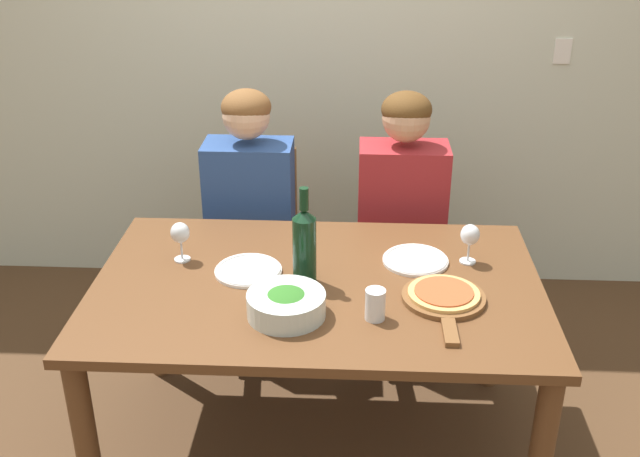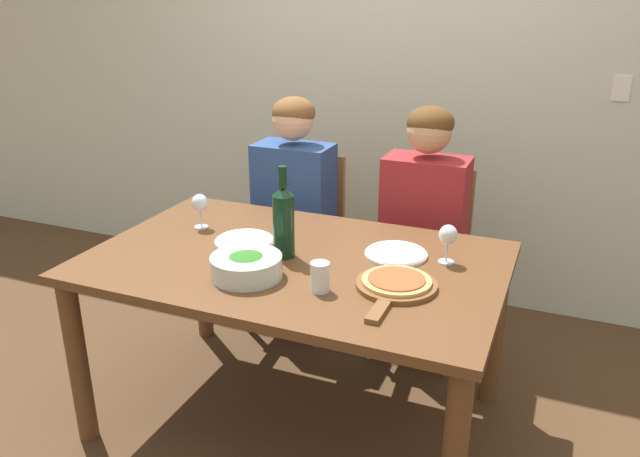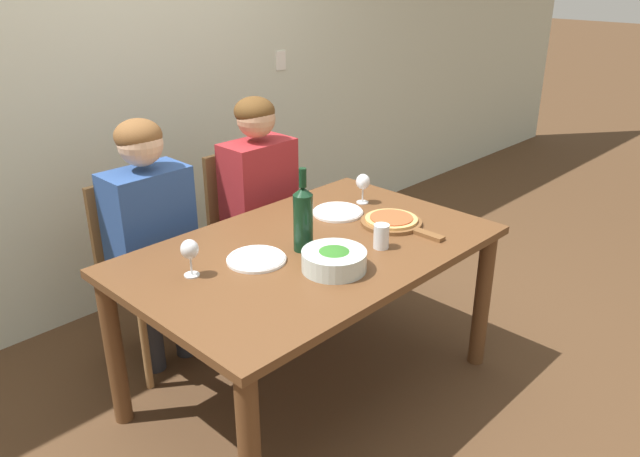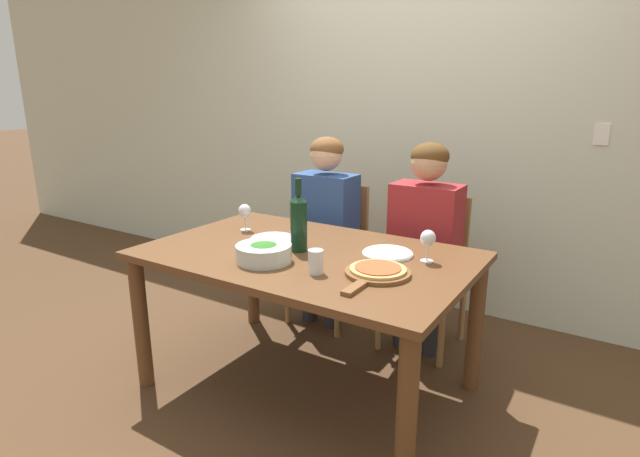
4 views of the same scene
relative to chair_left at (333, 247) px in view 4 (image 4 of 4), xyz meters
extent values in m
plane|color=#4C331E|center=(0.34, -0.81, -0.48)|extent=(40.00, 40.00, 0.00)
cube|color=beige|center=(0.34, 0.58, 0.87)|extent=(10.00, 0.05, 2.70)
cube|color=white|center=(1.44, 0.55, 0.77)|extent=(0.08, 0.01, 0.12)
cube|color=brown|center=(0.34, -0.81, 0.23)|extent=(1.57, 1.00, 0.04)
cylinder|color=brown|center=(-0.39, -1.25, -0.14)|extent=(0.08, 0.08, 0.70)
cylinder|color=brown|center=(1.06, -1.25, -0.14)|extent=(0.08, 0.08, 0.70)
cylinder|color=brown|center=(-0.39, -0.37, -0.14)|extent=(0.08, 0.08, 0.70)
cylinder|color=brown|center=(1.06, -0.37, -0.14)|extent=(0.08, 0.08, 0.70)
cube|color=#9E7042|center=(0.00, -0.07, -0.05)|extent=(0.42, 0.42, 0.04)
cube|color=#9E7042|center=(0.00, 0.12, 0.19)|extent=(0.38, 0.03, 0.45)
cylinder|color=#9E7042|center=(-0.19, -0.26, -0.28)|extent=(0.04, 0.04, 0.41)
cylinder|color=#9E7042|center=(0.19, -0.26, -0.28)|extent=(0.04, 0.04, 0.41)
cylinder|color=#9E7042|center=(-0.19, 0.12, -0.28)|extent=(0.04, 0.04, 0.41)
cylinder|color=#9E7042|center=(0.19, 0.12, -0.28)|extent=(0.04, 0.04, 0.41)
cube|color=#9E7042|center=(0.66, -0.07, -0.05)|extent=(0.42, 0.42, 0.04)
cube|color=#9E7042|center=(0.66, 0.12, 0.19)|extent=(0.38, 0.03, 0.45)
cylinder|color=#9E7042|center=(0.47, -0.26, -0.28)|extent=(0.04, 0.04, 0.41)
cylinder|color=#9E7042|center=(0.85, -0.26, -0.28)|extent=(0.04, 0.04, 0.41)
cylinder|color=#9E7042|center=(0.47, 0.12, -0.28)|extent=(0.04, 0.04, 0.41)
cylinder|color=#9E7042|center=(0.85, 0.12, -0.28)|extent=(0.04, 0.04, 0.41)
cylinder|color=#28282D|center=(-0.09, -0.15, -0.26)|extent=(0.10, 0.10, 0.45)
cylinder|color=#28282D|center=(0.09, -0.15, -0.26)|extent=(0.10, 0.10, 0.45)
cube|color=navy|center=(0.00, -0.09, 0.23)|extent=(0.38, 0.22, 0.54)
cylinder|color=navy|center=(-0.20, -0.34, 0.08)|extent=(0.07, 0.31, 0.14)
cylinder|color=navy|center=(0.20, -0.34, 0.08)|extent=(0.07, 0.31, 0.14)
sphere|color=#DBAD89|center=(0.00, -0.09, 0.62)|extent=(0.20, 0.20, 0.20)
ellipsoid|color=brown|center=(0.00, -0.08, 0.66)|extent=(0.21, 0.21, 0.15)
cylinder|color=#28282D|center=(0.57, -0.15, -0.26)|extent=(0.10, 0.10, 0.45)
cylinder|color=#28282D|center=(0.75, -0.15, -0.26)|extent=(0.10, 0.10, 0.45)
cube|color=maroon|center=(0.66, -0.09, 0.23)|extent=(0.38, 0.22, 0.54)
cylinder|color=maroon|center=(0.46, -0.34, 0.08)|extent=(0.07, 0.31, 0.14)
cylinder|color=maroon|center=(0.86, -0.34, 0.08)|extent=(0.07, 0.31, 0.14)
sphere|color=tan|center=(0.66, -0.09, 0.62)|extent=(0.20, 0.20, 0.20)
ellipsoid|color=#563819|center=(0.66, -0.08, 0.66)|extent=(0.21, 0.21, 0.15)
cylinder|color=black|center=(0.29, -0.82, 0.37)|extent=(0.08, 0.08, 0.25)
cone|color=black|center=(0.29, -0.82, 0.51)|extent=(0.08, 0.08, 0.03)
cylinder|color=black|center=(0.29, -0.82, 0.57)|extent=(0.03, 0.03, 0.08)
cylinder|color=silver|center=(0.25, -1.03, 0.29)|extent=(0.26, 0.26, 0.08)
ellipsoid|color=#2D6B23|center=(0.25, -1.03, 0.29)|extent=(0.21, 0.21, 0.09)
cylinder|color=white|center=(0.08, -0.75, 0.25)|extent=(0.24, 0.24, 0.01)
torus|color=white|center=(0.08, -0.75, 0.26)|extent=(0.24, 0.24, 0.01)
cylinder|color=white|center=(0.69, -0.64, 0.25)|extent=(0.24, 0.24, 0.01)
torus|color=white|center=(0.69, -0.64, 0.26)|extent=(0.24, 0.24, 0.01)
cylinder|color=brown|center=(0.76, -0.91, 0.26)|extent=(0.28, 0.28, 0.02)
cube|color=brown|center=(0.76, -1.12, 0.26)|extent=(0.04, 0.14, 0.02)
cylinder|color=tan|center=(0.76, -0.91, 0.27)|extent=(0.24, 0.24, 0.01)
cylinder|color=#AD4C28|center=(0.76, -0.91, 0.28)|extent=(0.20, 0.20, 0.01)
cylinder|color=silver|center=(-0.17, -0.67, 0.25)|extent=(0.06, 0.06, 0.01)
cylinder|color=silver|center=(-0.17, -0.67, 0.29)|extent=(0.01, 0.01, 0.07)
ellipsoid|color=silver|center=(-0.17, -0.67, 0.36)|extent=(0.07, 0.07, 0.08)
ellipsoid|color=maroon|center=(-0.17, -0.67, 0.35)|extent=(0.06, 0.06, 0.03)
cylinder|color=silver|center=(0.88, -0.64, 0.25)|extent=(0.06, 0.06, 0.01)
cylinder|color=silver|center=(0.88, -0.64, 0.29)|extent=(0.01, 0.01, 0.07)
ellipsoid|color=silver|center=(0.88, -0.64, 0.36)|extent=(0.07, 0.07, 0.08)
ellipsoid|color=maroon|center=(0.88, -0.64, 0.35)|extent=(0.06, 0.06, 0.03)
cylinder|color=silver|center=(0.53, -1.03, 0.30)|extent=(0.07, 0.07, 0.10)
camera|label=1|loc=(0.46, -3.08, 1.56)|focal=42.00mm
camera|label=2|loc=(1.26, -2.79, 1.21)|focal=35.00mm
camera|label=3|loc=(-1.36, -2.51, 1.37)|focal=35.00mm
camera|label=4|loc=(1.63, -2.72, 1.00)|focal=28.00mm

